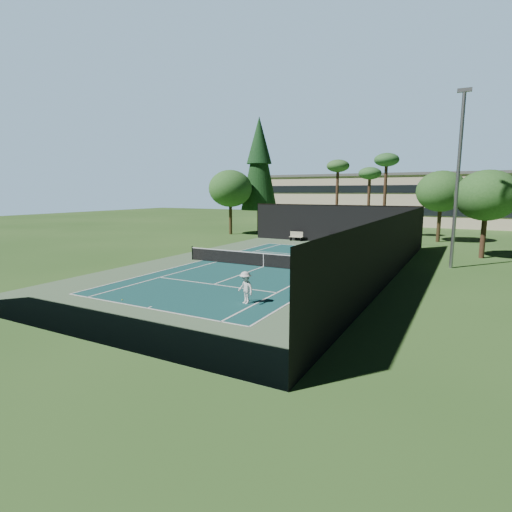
{
  "coord_description": "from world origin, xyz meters",
  "views": [
    {
      "loc": [
        13.02,
        -25.31,
        5.4
      ],
      "look_at": [
        1.0,
        -3.0,
        1.3
      ],
      "focal_mm": 28.0,
      "sensor_mm": 36.0,
      "label": 1
    }
  ],
  "objects_px": {
    "tennis_ball_a": "(122,300)",
    "tennis_ball_c": "(315,262)",
    "player": "(246,288)",
    "tennis_ball_d": "(247,254)",
    "tennis_net": "(263,259)",
    "tennis_ball_b": "(229,261)",
    "trash_bin": "(332,239)",
    "park_bench": "(296,236)"
  },
  "relations": [
    {
      "from": "tennis_ball_a",
      "to": "tennis_ball_c",
      "type": "relative_size",
      "value": 1.04
    },
    {
      "from": "player",
      "to": "tennis_ball_d",
      "type": "distance_m",
      "value": 15.4
    },
    {
      "from": "player",
      "to": "tennis_ball_c",
      "type": "distance_m",
      "value": 12.42
    },
    {
      "from": "tennis_net",
      "to": "player",
      "type": "xyz_separation_m",
      "value": [
        3.64,
        -8.97,
        0.24
      ]
    },
    {
      "from": "tennis_ball_b",
      "to": "tennis_ball_c",
      "type": "distance_m",
      "value": 6.72
    },
    {
      "from": "tennis_net",
      "to": "tennis_ball_d",
      "type": "height_order",
      "value": "tennis_net"
    },
    {
      "from": "player",
      "to": "tennis_ball_d",
      "type": "height_order",
      "value": "player"
    },
    {
      "from": "tennis_ball_a",
      "to": "player",
      "type": "bearing_deg",
      "value": 23.38
    },
    {
      "from": "tennis_ball_c",
      "to": "trash_bin",
      "type": "xyz_separation_m",
      "value": [
        -2.52,
        12.13,
        0.44
      ]
    },
    {
      "from": "tennis_net",
      "to": "tennis_ball_c",
      "type": "bearing_deg",
      "value": 51.41
    },
    {
      "from": "tennis_ball_d",
      "to": "park_bench",
      "type": "bearing_deg",
      "value": 89.65
    },
    {
      "from": "tennis_ball_a",
      "to": "tennis_ball_d",
      "type": "height_order",
      "value": "tennis_ball_a"
    },
    {
      "from": "tennis_ball_a",
      "to": "park_bench",
      "type": "bearing_deg",
      "value": 93.81
    },
    {
      "from": "tennis_net",
      "to": "tennis_ball_b",
      "type": "distance_m",
      "value": 3.6
    },
    {
      "from": "player",
      "to": "tennis_ball_b",
      "type": "bearing_deg",
      "value": 149.0
    },
    {
      "from": "player",
      "to": "tennis_ball_a",
      "type": "bearing_deg",
      "value": -133.77
    },
    {
      "from": "tennis_ball_c",
      "to": "park_bench",
      "type": "relative_size",
      "value": 0.05
    },
    {
      "from": "tennis_ball_b",
      "to": "tennis_ball_c",
      "type": "xyz_separation_m",
      "value": [
        6.18,
        2.62,
        0.0
      ]
    },
    {
      "from": "tennis_ball_d",
      "to": "trash_bin",
      "type": "height_order",
      "value": "trash_bin"
    },
    {
      "from": "tennis_net",
      "to": "tennis_ball_a",
      "type": "relative_size",
      "value": 174.09
    },
    {
      "from": "player",
      "to": "tennis_ball_b",
      "type": "distance_m",
      "value": 12.09
    },
    {
      "from": "tennis_ball_a",
      "to": "tennis_ball_b",
      "type": "relative_size",
      "value": 1.13
    },
    {
      "from": "tennis_ball_a",
      "to": "park_bench",
      "type": "distance_m",
      "value": 26.93
    },
    {
      "from": "player",
      "to": "tennis_ball_c",
      "type": "xyz_separation_m",
      "value": [
        -0.94,
        12.36,
        -0.76
      ]
    },
    {
      "from": "trash_bin",
      "to": "tennis_net",
      "type": "bearing_deg",
      "value": -90.66
    },
    {
      "from": "tennis_ball_b",
      "to": "park_bench",
      "type": "bearing_deg",
      "value": 91.5
    },
    {
      "from": "park_bench",
      "to": "trash_bin",
      "type": "relative_size",
      "value": 1.59
    },
    {
      "from": "player",
      "to": "tennis_ball_d",
      "type": "relative_size",
      "value": 26.24
    },
    {
      "from": "tennis_ball_b",
      "to": "trash_bin",
      "type": "xyz_separation_m",
      "value": [
        3.66,
        14.75,
        0.45
      ]
    },
    {
      "from": "tennis_net",
      "to": "player",
      "type": "relative_size",
      "value": 8.1
    },
    {
      "from": "tennis_net",
      "to": "tennis_ball_d",
      "type": "bearing_deg",
      "value": 131.68
    },
    {
      "from": "tennis_ball_c",
      "to": "trash_bin",
      "type": "bearing_deg",
      "value": 101.76
    },
    {
      "from": "player",
      "to": "tennis_ball_d",
      "type": "bearing_deg",
      "value": 142.33
    },
    {
      "from": "tennis_ball_c",
      "to": "tennis_ball_d",
      "type": "height_order",
      "value": "tennis_ball_c"
    },
    {
      "from": "tennis_net",
      "to": "park_bench",
      "type": "relative_size",
      "value": 8.6
    },
    {
      "from": "tennis_ball_a",
      "to": "tennis_ball_c",
      "type": "height_order",
      "value": "tennis_ball_a"
    },
    {
      "from": "tennis_ball_b",
      "to": "tennis_ball_d",
      "type": "height_order",
      "value": "tennis_ball_b"
    },
    {
      "from": "tennis_ball_d",
      "to": "player",
      "type": "bearing_deg",
      "value": -60.51
    },
    {
      "from": "tennis_net",
      "to": "trash_bin",
      "type": "bearing_deg",
      "value": 89.34
    },
    {
      "from": "tennis_net",
      "to": "tennis_ball_c",
      "type": "xyz_separation_m",
      "value": [
        2.7,
        3.39,
        -0.52
      ]
    },
    {
      "from": "trash_bin",
      "to": "tennis_ball_b",
      "type": "bearing_deg",
      "value": -103.93
    },
    {
      "from": "player",
      "to": "park_bench",
      "type": "relative_size",
      "value": 1.06
    }
  ]
}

